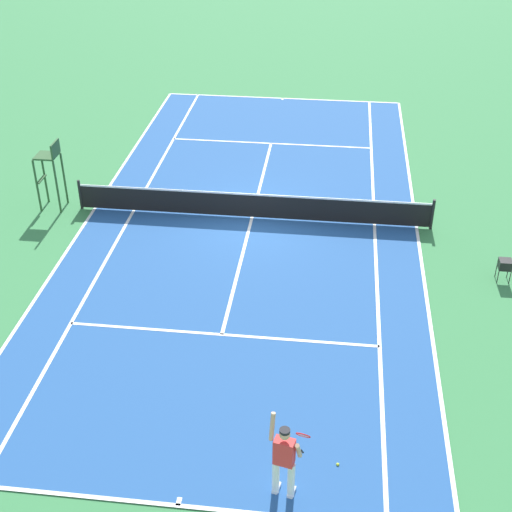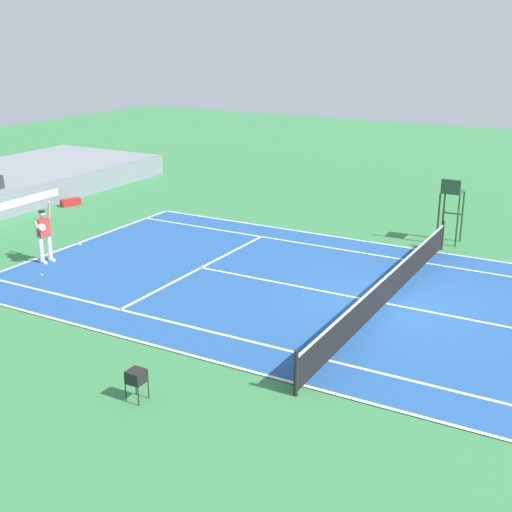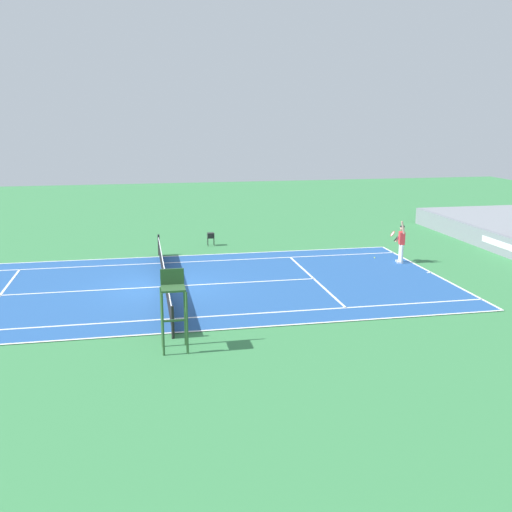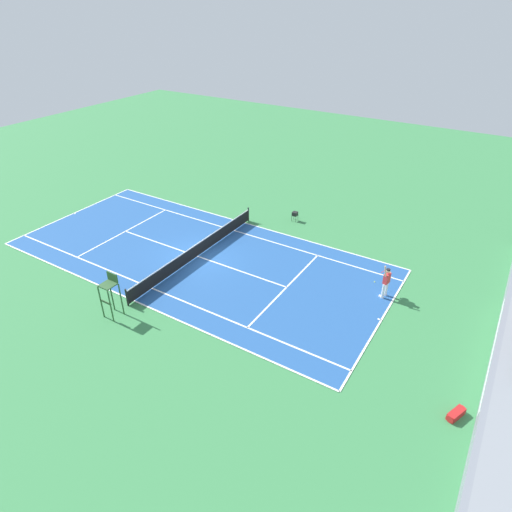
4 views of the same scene
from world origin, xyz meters
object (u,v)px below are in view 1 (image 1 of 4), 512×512
Objects in this scene: tennis_player at (284,459)px; umpire_chair at (50,166)px; tennis_ball at (338,464)px; ball_hopper at (505,264)px.

umpire_chair is at bearing -51.82° from tennis_player.
tennis_player is 30.63× the size of tennis_ball.
umpire_chair is 14.92m from ball_hopper.
tennis_player is 1.68m from tennis_ball.
tennis_player is 2.98× the size of ball_hopper.
ball_hopper is (-14.61, 2.86, -0.98)m from umpire_chair.
tennis_player is at bearing 56.04° from ball_hopper.
tennis_player is at bearing 128.18° from umpire_chair.
tennis_ball is at bearing 133.64° from umpire_chair.
tennis_ball is at bearing 58.69° from ball_hopper.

